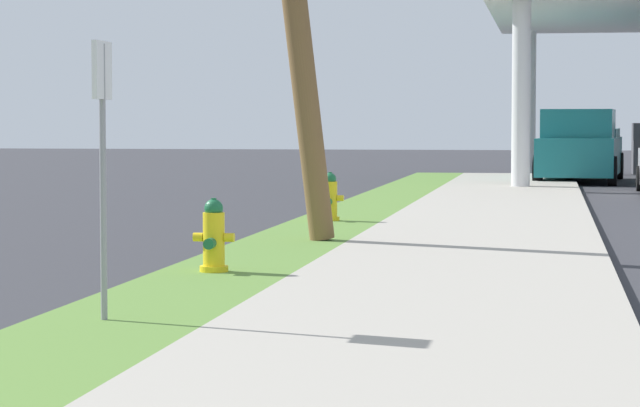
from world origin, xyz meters
name	(u,v)px	position (x,y,z in m)	size (l,w,h in m)	color
fire_hydrant_second	(214,240)	(0.59, 12.32, 0.45)	(0.42, 0.38, 0.74)	yellow
fire_hydrant_third	(330,199)	(0.61, 19.64, 0.45)	(0.42, 0.37, 0.74)	yellow
street_sign_post	(102,121)	(0.58, 8.89, 1.63)	(0.05, 0.36, 2.12)	gray
truck_teal_at_forecourt	(580,148)	(4.74, 36.99, 0.91)	(2.55, 5.55, 1.97)	#197075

